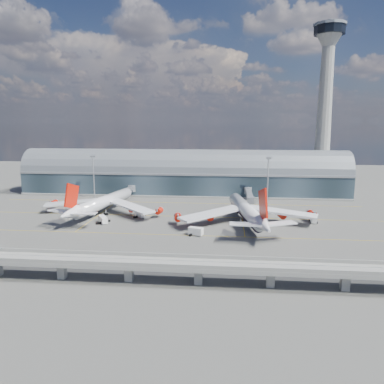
# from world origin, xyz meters

# --- Properties ---
(ground) EXTENTS (500.00, 500.00, 0.00)m
(ground) POSITION_xyz_m (0.00, 0.00, 0.00)
(ground) COLOR #474744
(ground) RESTS_ON ground
(taxi_lines) EXTENTS (200.00, 80.12, 0.01)m
(taxi_lines) POSITION_xyz_m (0.00, 22.11, 0.01)
(taxi_lines) COLOR gold
(taxi_lines) RESTS_ON ground
(terminal) EXTENTS (200.00, 30.00, 28.00)m
(terminal) POSITION_xyz_m (0.00, 77.99, 11.34)
(terminal) COLOR #202D35
(terminal) RESTS_ON ground
(control_tower) EXTENTS (19.00, 19.00, 103.00)m
(control_tower) POSITION_xyz_m (85.00, 83.00, 51.64)
(control_tower) COLOR gray
(control_tower) RESTS_ON ground
(guideway) EXTENTS (220.00, 8.50, 7.20)m
(guideway) POSITION_xyz_m (-0.00, -55.00, 5.29)
(guideway) COLOR gray
(guideway) RESTS_ON ground
(floodlight_mast_left) EXTENTS (3.00, 0.70, 25.70)m
(floodlight_mast_left) POSITION_xyz_m (-50.00, 55.00, 13.63)
(floodlight_mast_left) COLOR gray
(floodlight_mast_left) RESTS_ON ground
(floodlight_mast_right) EXTENTS (3.00, 0.70, 25.70)m
(floodlight_mast_right) POSITION_xyz_m (50.00, 55.00, 13.63)
(floodlight_mast_right) COLOR gray
(floodlight_mast_right) RESTS_ON ground
(airliner_left) EXTENTS (61.66, 64.94, 19.90)m
(airliner_left) POSITION_xyz_m (-33.84, 20.87, 5.69)
(airliner_left) COLOR white
(airliner_left) RESTS_ON ground
(airliner_right) EXTENTS (64.50, 67.50, 21.51)m
(airliner_right) POSITION_xyz_m (36.53, 9.64, 5.58)
(airliner_right) COLOR white
(airliner_right) RESTS_ON ground
(jet_bridge_left) EXTENTS (4.40, 28.00, 7.25)m
(jet_bridge_left) POSITION_xyz_m (-29.91, 53.12, 5.18)
(jet_bridge_left) COLOR gray
(jet_bridge_left) RESTS_ON ground
(jet_bridge_right) EXTENTS (4.40, 32.00, 7.25)m
(jet_bridge_right) POSITION_xyz_m (39.70, 51.18, 5.18)
(jet_bridge_right) COLOR gray
(jet_bridge_right) RESTS_ON ground
(service_truck_0) EXTENTS (6.11, 7.62, 3.10)m
(service_truck_0) POSITION_xyz_m (-27.90, 4.68, 1.60)
(service_truck_0) COLOR silver
(service_truck_0) RESTS_ON ground
(service_truck_1) EXTENTS (6.21, 4.25, 3.29)m
(service_truck_1) POSITION_xyz_m (15.33, -9.77, 1.66)
(service_truck_1) COLOR silver
(service_truck_1) RESTS_ON ground
(service_truck_2) EXTENTS (9.15, 4.17, 3.20)m
(service_truck_2) POSITION_xyz_m (40.67, 7.13, 1.67)
(service_truck_2) COLOR silver
(service_truck_2) RESTS_ON ground
(service_truck_3) EXTENTS (3.13, 6.53, 3.05)m
(service_truck_3) POSITION_xyz_m (66.75, 14.97, 1.56)
(service_truck_3) COLOR silver
(service_truck_3) RESTS_ON ground
(service_truck_4) EXTENTS (2.64, 4.82, 2.70)m
(service_truck_4) POSITION_xyz_m (33.34, 33.08, 1.36)
(service_truck_4) COLOR silver
(service_truck_4) RESTS_ON ground
(service_truck_5) EXTENTS (6.07, 5.93, 2.97)m
(service_truck_5) POSITION_xyz_m (-14.01, 16.52, 1.52)
(service_truck_5) COLOR silver
(service_truck_5) RESTS_ON ground
(cargo_train_0) EXTENTS (10.41, 2.20, 1.72)m
(cargo_train_0) POSITION_xyz_m (-4.06, -39.34, 0.90)
(cargo_train_0) COLOR gray
(cargo_train_0) RESTS_ON ground
(cargo_train_1) EXTENTS (9.40, 4.68, 1.58)m
(cargo_train_1) POSITION_xyz_m (6.84, -38.19, 0.82)
(cargo_train_1) COLOR gray
(cargo_train_1) RESTS_ON ground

